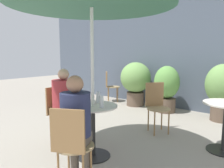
# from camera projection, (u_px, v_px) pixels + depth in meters

# --- Properties ---
(ground_plane) EXTENTS (20.00, 20.00, 0.00)m
(ground_plane) POSITION_uv_depth(u_px,v_px,m) (74.00, 155.00, 3.09)
(ground_plane) COLOR gray
(storefront_wall) EXTENTS (10.00, 0.06, 3.00)m
(storefront_wall) POSITION_uv_depth(u_px,v_px,m) (181.00, 50.00, 5.53)
(storefront_wall) COLOR #4C5666
(storefront_wall) RESTS_ON ground_plane
(cafe_table_near) EXTENTS (0.67, 0.67, 0.73)m
(cafe_table_near) POSITION_uv_depth(u_px,v_px,m) (93.00, 122.00, 2.98)
(cafe_table_near) COLOR black
(cafe_table_near) RESTS_ON ground_plane
(bistro_chair_0) EXTENTS (0.42, 0.42, 0.89)m
(bistro_chair_0) POSITION_uv_depth(u_px,v_px,m) (59.00, 109.00, 3.49)
(bistro_chair_0) COLOR #997F56
(bistro_chair_0) RESTS_ON ground_plane
(bistro_chair_1) EXTENTS (0.46, 0.47, 0.89)m
(bistro_chair_1) POSITION_uv_depth(u_px,v_px,m) (71.00, 141.00, 2.22)
(bistro_chair_1) COLOR #997F56
(bistro_chair_1) RESTS_ON ground_plane
(bistro_chair_2) EXTENTS (0.48, 0.48, 0.89)m
(bistro_chair_2) POSITION_uv_depth(u_px,v_px,m) (110.00, 84.00, 6.47)
(bistro_chair_2) COLOR #997F56
(bistro_chair_2) RESTS_ON ground_plane
(bistro_chair_3) EXTENTS (0.47, 0.47, 0.89)m
(bistro_chair_3) POSITION_uv_depth(u_px,v_px,m) (156.00, 103.00, 3.98)
(bistro_chair_3) COLOR #997F56
(bistro_chair_3) RESTS_ON ground_plane
(seated_person_0) EXTENTS (0.37, 0.36, 1.20)m
(seated_person_0) POSITION_uv_depth(u_px,v_px,m) (65.00, 100.00, 3.37)
(seated_person_0) COLOR #2D2D33
(seated_person_0) RESTS_ON ground_plane
(seated_person_1) EXTENTS (0.39, 0.40, 1.20)m
(seated_person_1) POSITION_uv_depth(u_px,v_px,m) (76.00, 120.00, 2.34)
(seated_person_1) COLOR brown
(seated_person_1) RESTS_ON ground_plane
(beer_glass_0) EXTENTS (0.07, 0.07, 0.15)m
(beer_glass_0) POSITION_uv_depth(u_px,v_px,m) (86.00, 102.00, 2.79)
(beer_glass_0) COLOR #DBC65B
(beer_glass_0) RESTS_ON cafe_table_near
(beer_glass_1) EXTENTS (0.06, 0.06, 0.15)m
(beer_glass_1) POSITION_uv_depth(u_px,v_px,m) (101.00, 102.00, 2.82)
(beer_glass_1) COLOR silver
(beer_glass_1) RESTS_ON cafe_table_near
(beer_glass_2) EXTENTS (0.06, 0.06, 0.16)m
(beer_glass_2) POSITION_uv_depth(u_px,v_px,m) (98.00, 97.00, 3.10)
(beer_glass_2) COLOR silver
(beer_glass_2) RESTS_ON cafe_table_near
(beer_glass_3) EXTENTS (0.07, 0.07, 0.18)m
(beer_glass_3) POSITION_uv_depth(u_px,v_px,m) (81.00, 98.00, 3.00)
(beer_glass_3) COLOR silver
(beer_glass_3) RESTS_ON cafe_table_near
(potted_plant_0) EXTENTS (0.82, 0.82, 1.19)m
(potted_plant_0) POSITION_uv_depth(u_px,v_px,m) (136.00, 80.00, 5.95)
(potted_plant_0) COLOR brown
(potted_plant_0) RESTS_ON ground_plane
(potted_plant_1) EXTENTS (0.61, 0.61, 1.13)m
(potted_plant_1) POSITION_uv_depth(u_px,v_px,m) (167.00, 87.00, 5.30)
(potted_plant_1) COLOR brown
(potted_plant_1) RESTS_ON ground_plane
(potted_plant_2) EXTENTS (0.70, 0.70, 1.21)m
(potted_plant_2) POSITION_uv_depth(u_px,v_px,m) (222.00, 88.00, 4.57)
(potted_plant_2) COLOR brown
(potted_plant_2) RESTS_ON ground_plane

